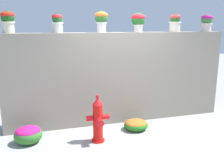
{
  "coord_description": "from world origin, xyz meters",
  "views": [
    {
      "loc": [
        -1.71,
        -4.32,
        2.22
      ],
      "look_at": [
        -0.22,
        0.83,
        0.94
      ],
      "focal_mm": 40.11,
      "sensor_mm": 36.0,
      "label": 1
    }
  ],
  "objects_px": {
    "potted_plant_2": "(101,19)",
    "fire_hydrant": "(98,120)",
    "potted_plant_0": "(8,20)",
    "potted_plant_3": "(138,20)",
    "potted_plant_5": "(207,21)",
    "flower_bush_left": "(136,124)",
    "potted_plant_4": "(175,22)",
    "flower_bush_right": "(28,134)",
    "potted_plant_1": "(57,22)"
  },
  "relations": [
    {
      "from": "potted_plant_2",
      "to": "fire_hydrant",
      "type": "distance_m",
      "value": 2.14
    },
    {
      "from": "potted_plant_0",
      "to": "fire_hydrant",
      "type": "distance_m",
      "value": 2.62
    },
    {
      "from": "potted_plant_3",
      "to": "potted_plant_0",
      "type": "bearing_deg",
      "value": -179.9
    },
    {
      "from": "potted_plant_5",
      "to": "flower_bush_left",
      "type": "height_order",
      "value": "potted_plant_5"
    },
    {
      "from": "potted_plant_0",
      "to": "fire_hydrant",
      "type": "bearing_deg",
      "value": -32.44
    },
    {
      "from": "potted_plant_3",
      "to": "potted_plant_5",
      "type": "xyz_separation_m",
      "value": [
        1.78,
        -0.01,
        -0.02
      ]
    },
    {
      "from": "potted_plant_0",
      "to": "potted_plant_4",
      "type": "xyz_separation_m",
      "value": [
        3.62,
        -0.03,
        -0.03
      ]
    },
    {
      "from": "potted_plant_3",
      "to": "flower_bush_right",
      "type": "relative_size",
      "value": 0.79
    },
    {
      "from": "potted_plant_2",
      "to": "potted_plant_4",
      "type": "distance_m",
      "value": 1.76
    },
    {
      "from": "potted_plant_2",
      "to": "flower_bush_right",
      "type": "bearing_deg",
      "value": -158.55
    },
    {
      "from": "potted_plant_5",
      "to": "potted_plant_4",
      "type": "bearing_deg",
      "value": -178.47
    },
    {
      "from": "potted_plant_5",
      "to": "flower_bush_right",
      "type": "relative_size",
      "value": 0.78
    },
    {
      "from": "potted_plant_2",
      "to": "potted_plant_5",
      "type": "xyz_separation_m",
      "value": [
        2.64,
        0.03,
        -0.04
      ]
    },
    {
      "from": "potted_plant_2",
      "to": "potted_plant_3",
      "type": "height_order",
      "value": "potted_plant_2"
    },
    {
      "from": "potted_plant_0",
      "to": "potted_plant_3",
      "type": "xyz_separation_m",
      "value": [
        2.72,
        0.0,
        0.0
      ]
    },
    {
      "from": "flower_bush_right",
      "to": "potted_plant_5",
      "type": "bearing_deg",
      "value": 8.93
    },
    {
      "from": "potted_plant_4",
      "to": "flower_bush_right",
      "type": "distance_m",
      "value": 4.03
    },
    {
      "from": "potted_plant_2",
      "to": "potted_plant_1",
      "type": "bearing_deg",
      "value": 176.74
    },
    {
      "from": "potted_plant_4",
      "to": "flower_bush_left",
      "type": "height_order",
      "value": "potted_plant_4"
    },
    {
      "from": "potted_plant_1",
      "to": "fire_hydrant",
      "type": "xyz_separation_m",
      "value": [
        0.6,
        -0.99,
        -1.84
      ]
    },
    {
      "from": "potted_plant_1",
      "to": "potted_plant_2",
      "type": "bearing_deg",
      "value": -3.26
    },
    {
      "from": "potted_plant_1",
      "to": "flower_bush_left",
      "type": "xyz_separation_m",
      "value": [
        1.51,
        -0.68,
        -2.15
      ]
    },
    {
      "from": "flower_bush_left",
      "to": "flower_bush_right",
      "type": "height_order",
      "value": "flower_bush_right"
    },
    {
      "from": "potted_plant_0",
      "to": "flower_bush_right",
      "type": "xyz_separation_m",
      "value": [
        0.24,
        -0.67,
        -2.12
      ]
    },
    {
      "from": "potted_plant_3",
      "to": "potted_plant_1",
      "type": "bearing_deg",
      "value": 179.66
    },
    {
      "from": "potted_plant_0",
      "to": "potted_plant_1",
      "type": "height_order",
      "value": "potted_plant_0"
    },
    {
      "from": "potted_plant_1",
      "to": "potted_plant_4",
      "type": "bearing_deg",
      "value": -0.91
    },
    {
      "from": "potted_plant_4",
      "to": "fire_hydrant",
      "type": "bearing_deg",
      "value": -155.43
    },
    {
      "from": "potted_plant_1",
      "to": "flower_bush_left",
      "type": "bearing_deg",
      "value": -24.12
    },
    {
      "from": "potted_plant_1",
      "to": "potted_plant_3",
      "type": "distance_m",
      "value": 1.78
    },
    {
      "from": "potted_plant_3",
      "to": "potted_plant_4",
      "type": "xyz_separation_m",
      "value": [
        0.9,
        -0.03,
        -0.04
      ]
    },
    {
      "from": "potted_plant_4",
      "to": "potted_plant_5",
      "type": "xyz_separation_m",
      "value": [
        0.87,
        0.02,
        0.02
      ]
    },
    {
      "from": "potted_plant_2",
      "to": "potted_plant_3",
      "type": "distance_m",
      "value": 0.86
    },
    {
      "from": "potted_plant_3",
      "to": "potted_plant_2",
      "type": "bearing_deg",
      "value": -177.22
    },
    {
      "from": "potted_plant_1",
      "to": "potted_plant_2",
      "type": "distance_m",
      "value": 0.92
    },
    {
      "from": "potted_plant_2",
      "to": "flower_bush_left",
      "type": "xyz_separation_m",
      "value": [
        0.59,
        -0.62,
        -2.21
      ]
    },
    {
      "from": "potted_plant_0",
      "to": "potted_plant_3",
      "type": "height_order",
      "value": "potted_plant_0"
    },
    {
      "from": "potted_plant_0",
      "to": "fire_hydrant",
      "type": "xyz_separation_m",
      "value": [
        1.54,
        -0.98,
        -1.88
      ]
    },
    {
      "from": "flower_bush_right",
      "to": "potted_plant_2",
      "type": "bearing_deg",
      "value": 21.45
    },
    {
      "from": "potted_plant_5",
      "to": "fire_hydrant",
      "type": "distance_m",
      "value": 3.62
    },
    {
      "from": "potted_plant_2",
      "to": "fire_hydrant",
      "type": "xyz_separation_m",
      "value": [
        -0.32,
        -0.94,
        -1.9
      ]
    },
    {
      "from": "potted_plant_5",
      "to": "potted_plant_1",
      "type": "bearing_deg",
      "value": 179.69
    },
    {
      "from": "potted_plant_3",
      "to": "fire_hydrant",
      "type": "bearing_deg",
      "value": -140.14
    },
    {
      "from": "fire_hydrant",
      "to": "flower_bush_left",
      "type": "relative_size",
      "value": 1.76
    },
    {
      "from": "potted_plant_2",
      "to": "potted_plant_3",
      "type": "bearing_deg",
      "value": 2.78
    },
    {
      "from": "potted_plant_0",
      "to": "potted_plant_5",
      "type": "relative_size",
      "value": 1.04
    },
    {
      "from": "potted_plant_4",
      "to": "flower_bush_right",
      "type": "xyz_separation_m",
      "value": [
        -3.38,
        -0.64,
        -2.09
      ]
    },
    {
      "from": "potted_plant_4",
      "to": "fire_hydrant",
      "type": "xyz_separation_m",
      "value": [
        -2.08,
        -0.95,
        -1.84
      ]
    },
    {
      "from": "potted_plant_1",
      "to": "potted_plant_3",
      "type": "height_order",
      "value": "potted_plant_3"
    },
    {
      "from": "potted_plant_0",
      "to": "potted_plant_2",
      "type": "distance_m",
      "value": 1.86
    }
  ]
}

